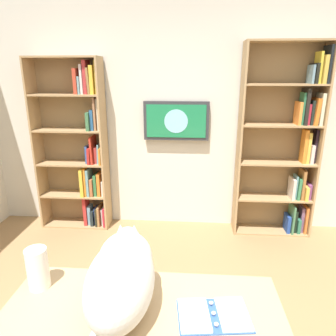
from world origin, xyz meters
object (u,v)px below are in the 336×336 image
object	(u,v)px
open_binder	(214,315)
paper_towel_roll	(38,268)
wall_mounted_tv	(176,121)
cat	(122,275)
bookshelf_left	(287,145)
bookshelf_right	(80,149)

from	to	relation	value
open_binder	paper_towel_roll	world-z (taller)	paper_towel_roll
wall_mounted_tv	open_binder	bearing A→B (deg)	97.04
open_binder	cat	bearing A→B (deg)	-2.86
bookshelf_left	open_binder	xyz separation A→B (m)	(0.96, 2.31, -0.29)
bookshelf_right	wall_mounted_tv	bearing A→B (deg)	-175.76
bookshelf_left	bookshelf_right	world-z (taller)	bookshelf_left
wall_mounted_tv	paper_towel_roll	xyz separation A→B (m)	(0.60, 2.25, -0.44)
cat	bookshelf_left	bearing A→B (deg)	-121.23
wall_mounted_tv	open_binder	distance (m)	2.47
bookshelf_right	paper_towel_roll	size ratio (longest dim) A/B	9.14
wall_mounted_tv	paper_towel_roll	distance (m)	2.37
cat	open_binder	size ratio (longest dim) A/B	1.93
bookshelf_left	open_binder	bearing A→B (deg)	67.39
open_binder	paper_towel_roll	bearing A→B (deg)	-9.05
open_binder	bookshelf_right	bearing A→B (deg)	-58.13
bookshelf_right	wall_mounted_tv	distance (m)	1.19
bookshelf_right	open_binder	bearing A→B (deg)	121.87
bookshelf_left	paper_towel_roll	bearing A→B (deg)	49.36
bookshelf_left	bookshelf_right	xyz separation A→B (m)	(2.40, 0.00, -0.09)
bookshelf_right	open_binder	xyz separation A→B (m)	(-1.44, 2.31, -0.20)
cat	paper_towel_roll	distance (m)	0.49
wall_mounted_tv	open_binder	xyz separation A→B (m)	(-0.30, 2.40, -0.54)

